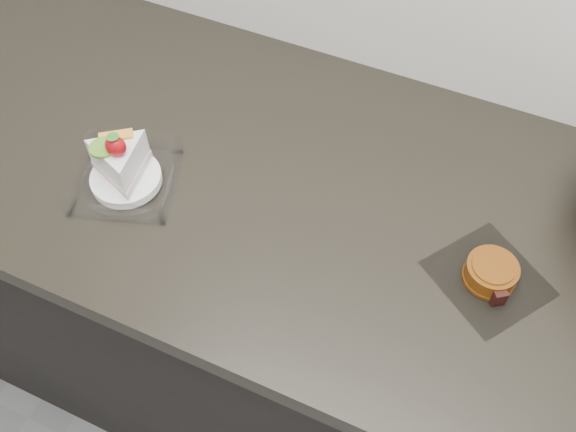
# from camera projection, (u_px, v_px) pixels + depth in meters

# --- Properties ---
(counter) EXTENTS (2.04, 0.64, 0.90)m
(counter) POSITION_uv_depth(u_px,v_px,m) (367.00, 344.00, 1.34)
(counter) COLOR black
(counter) RESTS_ON ground
(cake_tray) EXTENTS (0.19, 0.19, 0.12)m
(cake_tray) POSITION_uv_depth(u_px,v_px,m) (124.00, 170.00, 0.99)
(cake_tray) COLOR white
(cake_tray) RESTS_ON counter
(mooncake_wrap) EXTENTS (0.20, 0.20, 0.04)m
(mooncake_wrap) POSITION_uv_depth(u_px,v_px,m) (491.00, 274.00, 0.90)
(mooncake_wrap) COLOR white
(mooncake_wrap) RESTS_ON counter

